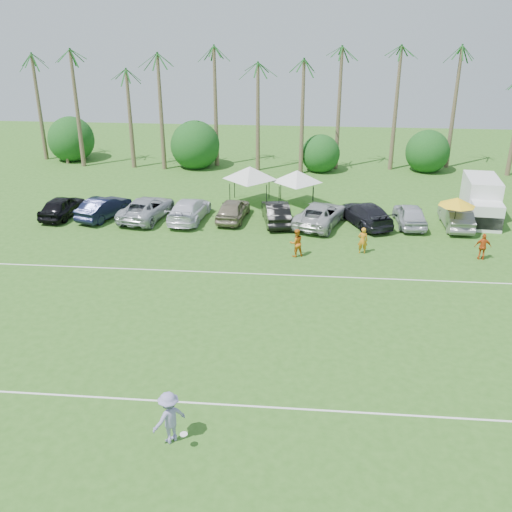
{
  "coord_description": "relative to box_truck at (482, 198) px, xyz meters",
  "views": [
    {
      "loc": [
        4.77,
        -15.83,
        14.14
      ],
      "look_at": [
        2.14,
        12.93,
        1.6
      ],
      "focal_mm": 40.0,
      "sensor_mm": 36.0,
      "label": 1
    }
  ],
  "objects": [
    {
      "name": "palm_tree_7",
      "position": [
        -9.49,
        13.07,
        8.5
      ],
      "size": [
        2.4,
        2.4,
        11.9
      ],
      "color": "brown",
      "rests_on": "ground"
    },
    {
      "name": "palm_tree_5",
      "position": [
        -17.49,
        13.07,
        6.79
      ],
      "size": [
        2.4,
        2.4,
        9.9
      ],
      "color": "brown",
      "rests_on": "ground"
    },
    {
      "name": "frisbee_player",
      "position": [
        -17.2,
        -25.07,
        -0.56
      ],
      "size": [
        1.45,
        1.45,
        2.01
      ],
      "rotation": [
        0.0,
        0.0,
        3.93
      ],
      "color": "#8D86BE",
      "rests_on": "ground"
    },
    {
      "name": "parked_car_1",
      "position": [
        -27.43,
        -2.25,
        -0.78
      ],
      "size": [
        3.1,
        5.06,
        1.57
      ],
      "primitive_type": "imported",
      "rotation": [
        0.0,
        0.0,
        2.82
      ],
      "color": "black",
      "rests_on": "ground"
    },
    {
      "name": "bush_tree_3",
      "position": [
        -1.49,
        14.07,
        0.23
      ],
      "size": [
        4.0,
        4.0,
        4.0
      ],
      "color": "brown",
      "rests_on": "ground"
    },
    {
      "name": "canopy_tent_left",
      "position": [
        -17.1,
        2.0,
        1.44
      ],
      "size": [
        4.33,
        4.33,
        3.51
      ],
      "color": "black",
      "rests_on": "ground"
    },
    {
      "name": "box_truck",
      "position": [
        0.0,
        0.0,
        0.0
      ],
      "size": [
        2.63,
        5.84,
        2.92
      ],
      "rotation": [
        0.0,
        0.0,
        -0.09
      ],
      "color": "white",
      "rests_on": "ground"
    },
    {
      "name": "palm_tree_8",
      "position": [
        -4.49,
        13.07,
        5.92
      ],
      "size": [
        2.4,
        2.4,
        8.9
      ],
      "color": "brown",
      "rests_on": "ground"
    },
    {
      "name": "palm_tree_0",
      "position": [
        -39.49,
        13.07,
        5.92
      ],
      "size": [
        2.4,
        2.4,
        8.9
      ],
      "color": "brown",
      "rests_on": "ground"
    },
    {
      "name": "market_umbrella",
      "position": [
        -2.72,
        -3.69,
        0.87
      ],
      "size": [
        2.44,
        2.44,
        2.71
      ],
      "color": "black",
      "rests_on": "ground"
    },
    {
      "name": "parked_car_3",
      "position": [
        -21.11,
        -2.15,
        -0.78
      ],
      "size": [
        2.7,
        5.61,
        1.57
      ],
      "primitive_type": "imported",
      "rotation": [
        0.0,
        0.0,
        3.05
      ],
      "color": "white",
      "rests_on": "ground"
    },
    {
      "name": "parked_car_9",
      "position": [
        -2.17,
        -1.91,
        -0.78
      ],
      "size": [
        1.75,
        4.81,
        1.57
      ],
      "primitive_type": "imported",
      "rotation": [
        0.0,
        0.0,
        3.12
      ],
      "color": "gray",
      "rests_on": "ground"
    },
    {
      "name": "canopy_tent_right",
      "position": [
        -13.45,
        2.02,
        1.21
      ],
      "size": [
        4.0,
        4.0,
        3.24
      ],
      "color": "black",
      "rests_on": "ground"
    },
    {
      "name": "bush_tree_1",
      "position": [
        -23.49,
        14.07,
        0.23
      ],
      "size": [
        4.0,
        4.0,
        4.0
      ],
      "color": "brown",
      "rests_on": "ground"
    },
    {
      "name": "parked_car_8",
      "position": [
        -5.33,
        -1.81,
        -0.78
      ],
      "size": [
        2.02,
        4.68,
        1.57
      ],
      "primitive_type": "imported",
      "rotation": [
        0.0,
        0.0,
        3.18
      ],
      "color": "#B8BAC6",
      "rests_on": "ground"
    },
    {
      "name": "ground",
      "position": [
        -17.49,
        -24.93,
        -1.56
      ],
      "size": [
        120.0,
        120.0,
        0.0
      ],
      "primitive_type": "plane",
      "color": "#31621D",
      "rests_on": "ground"
    },
    {
      "name": "parked_car_0",
      "position": [
        -30.58,
        -2.31,
        -0.78
      ],
      "size": [
        2.29,
        4.78,
        1.57
      ],
      "primitive_type": "imported",
      "rotation": [
        0.0,
        0.0,
        3.05
      ],
      "color": "black",
      "rests_on": "ground"
    },
    {
      "name": "bush_tree_2",
      "position": [
        -11.49,
        14.07,
        0.23
      ],
      "size": [
        4.0,
        4.0,
        4.0
      ],
      "color": "brown",
      "rests_on": "ground"
    },
    {
      "name": "palm_tree_2",
      "position": [
        -29.49,
        13.07,
        7.65
      ],
      "size": [
        2.4,
        2.4,
        10.9
      ],
      "color": "brown",
      "rests_on": "ground"
    },
    {
      "name": "parked_car_6",
      "position": [
        -11.64,
        -2.32,
        -0.78
      ],
      "size": [
        4.31,
        6.21,
        1.57
      ],
      "primitive_type": "imported",
      "rotation": [
        0.0,
        0.0,
        2.81
      ],
      "color": "#ABADB0",
      "rests_on": "ground"
    },
    {
      "name": "parked_car_5",
      "position": [
        -14.8,
        -2.18,
        -0.78
      ],
      "size": [
        2.54,
        5.01,
        1.57
      ],
      "primitive_type": "imported",
      "rotation": [
        0.0,
        0.0,
        3.33
      ],
      "color": "black",
      "rests_on": "ground"
    },
    {
      "name": "parked_car_2",
      "position": [
        -24.27,
        -2.1,
        -0.78
      ],
      "size": [
        3.53,
        6.02,
        1.57
      ],
      "primitive_type": "imported",
      "rotation": [
        0.0,
        0.0,
        2.97
      ],
      "color": "#A3A7B0",
      "rests_on": "ground"
    },
    {
      "name": "sideline_player_c",
      "position": [
        -1.84,
        -7.56,
        -0.73
      ],
      "size": [
        1.01,
        0.48,
        1.67
      ],
      "primitive_type": "imported",
      "rotation": [
        0.0,
        0.0,
        3.07
      ],
      "color": "#CF5017",
      "rests_on": "ground"
    },
    {
      "name": "palm_tree_6",
      "position": [
        -13.49,
        13.07,
        7.65
      ],
      "size": [
        2.4,
        2.4,
        10.9
      ],
      "color": "brown",
      "rests_on": "ground"
    },
    {
      "name": "parked_car_4",
      "position": [
        -17.96,
        -1.81,
        -0.78
      ],
      "size": [
        2.31,
        4.78,
        1.57
      ],
      "primitive_type": "imported",
      "rotation": [
        0.0,
        0.0,
        3.04
      ],
      "color": "#7E745C",
      "rests_on": "ground"
    },
    {
      "name": "bush_tree_0",
      "position": [
        -36.49,
        14.07,
        0.23
      ],
      "size": [
        4.0,
        4.0,
        4.0
      ],
      "color": "brown",
      "rests_on": "ground"
    },
    {
      "name": "palm_tree_9",
      "position": [
        0.51,
        13.07,
        6.79
      ],
      "size": [
        2.4,
        2.4,
        9.9
      ],
      "color": "brown",
      "rests_on": "ground"
    },
    {
      "name": "sideline_player_b",
      "position": [
        -13.2,
        -8.11,
        -0.67
      ],
      "size": [
        1.07,
        0.97,
        1.79
      ],
      "primitive_type": "imported",
      "rotation": [
        0.0,
        0.0,
        3.55
      ],
      "color": "orange",
      "rests_on": "ground"
    },
    {
      "name": "palm_tree_1",
      "position": [
        -34.49,
        13.07,
        6.79
      ],
      "size": [
        2.4,
        2.4,
        9.9
      ],
      "color": "brown",
      "rests_on": "ground"
    },
    {
      "name": "palm_tree_3",
      "position": [
        -25.49,
        13.07,
        8.5
      ],
      "size": [
        2.4,
        2.4,
        11.9
      ],
      "color": "brown",
      "rests_on": "ground"
    },
    {
      "name": "parked_car_7",
      "position": [
        -8.49,
        -1.9,
        -0.78
      ],
      "size": [
        4.19,
        5.85,
        1.57
      ],
      "primitive_type": "imported",
      "rotation": [
        0.0,
        0.0,
        3.55
      ],
      "color": "black",
      "rests_on": "ground"
    },
    {
      "name": "field_lines",
      "position": [
        -17.49,
        -16.93,
        -1.56
      ],
      "size": [
        80.0,
        12.1,
        0.01
      ],
      "color": "white",
      "rests_on": "ground"
    },
    {
      "name": "sideline_player_a",
      "position": [
        -9.07,
        -7.24,
        -0.71
      ],
      "size": [
        0.63,
        0.42,
        1.71
      ],
      "primitive_type": "imported",
      "rotation": [
        0.0,
        0.0,
        3.13
      ],
      "color": "orange",
      "rests_on": "ground"
    },
    {
      "name": "palm_tree_4",
      "position": [
        -21.49,
        13.07,
        5.92
      ],
      "size": [
        2.4,
        2.4,
        8.9
      ],
      "color": "brown",
      "rests_on": "ground"
    }
  ]
}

